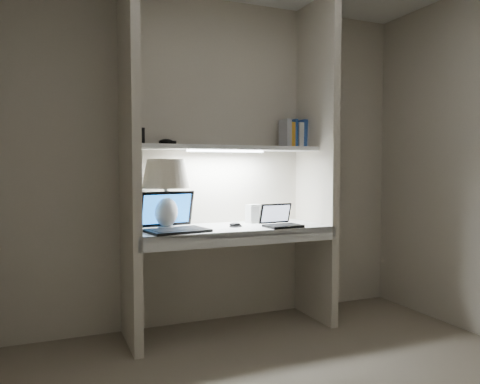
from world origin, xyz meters
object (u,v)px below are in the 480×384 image
speaker (253,214)px  book_row (294,134)px  table_lamp (166,182)px  laptop_main (173,222)px  laptop_netbook (280,221)px

speaker → book_row: bearing=-19.8°
table_lamp → laptop_main: 0.29m
laptop_main → speaker: laptop_main is taller
laptop_netbook → speaker: 0.31m
book_row → laptop_main: bearing=-169.3°
table_lamp → laptop_netbook: 0.88m
laptop_main → table_lamp: bearing=95.5°
laptop_netbook → book_row: 0.77m
laptop_main → speaker: 0.73m
table_lamp → book_row: 1.15m
table_lamp → book_row: book_row is taller
table_lamp → laptop_netbook: size_ratio=1.80×
laptop_main → speaker: bearing=6.6°
laptop_main → speaker: (0.70, 0.20, 0.01)m
book_row → speaker: bearing=179.2°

